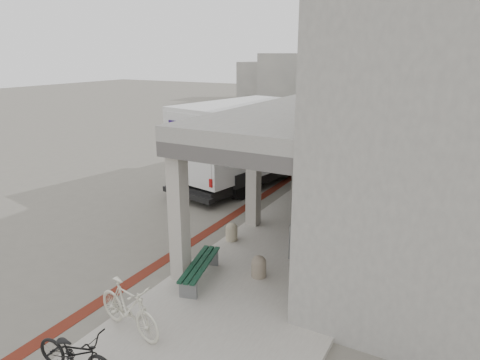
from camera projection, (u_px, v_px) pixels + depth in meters
The scene contains 14 objects.
ground at pixel (192, 221), 14.76m from camera, with size 120.00×120.00×0.00m, color #676258.
bike_lane_stripe at pixel (245, 208), 15.98m from camera, with size 0.35×40.00×0.01m, color #5C1D12.
sidewalk at pixel (302, 243), 12.90m from camera, with size 4.40×28.00×0.12m, color #9B958B.
transit_building at pixel (432, 119), 14.43m from camera, with size 7.60×17.00×7.00m.
distant_backdrop at pixel (363, 81), 45.45m from camera, with size 28.00×10.00×6.50m.
tree_left at pixel (320, 79), 39.68m from camera, with size 3.20×3.20×4.80m.
tree_mid at pixel (402, 80), 38.14m from camera, with size 3.20×3.20×4.80m.
fedex_truck at pixel (254, 139), 18.76m from camera, with size 4.16×8.79×3.61m.
bench at pixel (200, 268), 10.58m from camera, with size 0.92×2.04×0.47m.
bollard_near at pixel (232, 231), 12.89m from camera, with size 0.36×0.36×0.54m.
bollard_far at pixel (259, 266), 10.78m from camera, with size 0.38×0.38×0.57m.
utility_cabinet at pixel (300, 240), 11.79m from camera, with size 0.44×0.59×0.99m, color slate.
bicycle_black at pixel (75, 352), 7.45m from camera, with size 0.58×1.65×0.87m, color black.
bicycle_cream at pixel (129, 308), 8.55m from camera, with size 0.52×1.84×1.11m, color beige.
Camera 1 is at (8.04, -11.26, 5.57)m, focal length 32.00 mm.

